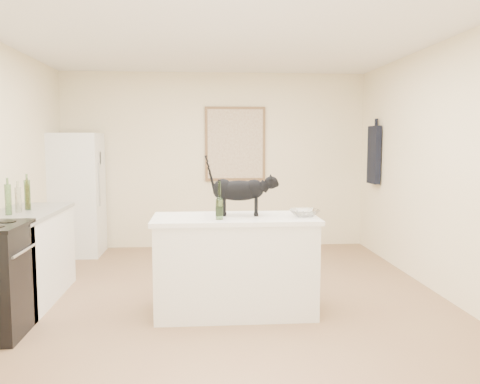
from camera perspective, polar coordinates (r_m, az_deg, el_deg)
name	(u,v)px	position (r m, az deg, el deg)	size (l,w,h in m)	color
floor	(223,305)	(4.91, -1.93, -12.95)	(5.50, 5.50, 0.00)	#906F4C
ceiling	(222,30)	(4.76, -2.04, 18.20)	(5.50, 5.50, 0.00)	white
wall_back	(215,161)	(7.40, -2.89, 3.64)	(4.50, 4.50, 0.00)	#FCEAC3
wall_front	(253,213)	(1.92, 1.51, -2.50)	(4.50, 4.50, 0.00)	#FCEAC3
wall_right	(452,171)	(5.26, 23.35, 2.30)	(5.50, 5.50, 0.00)	#FCEAC3
island_base	(235,267)	(4.60, -0.58, -8.65)	(1.44, 0.67, 0.86)	white
island_top	(235,219)	(4.51, -0.59, -3.11)	(1.50, 0.70, 0.04)	white
left_cabinets	(26,258)	(5.37, -23.54, -7.03)	(0.60, 1.40, 0.86)	white
left_countertop	(24,213)	(5.29, -23.74, -2.27)	(0.62, 1.44, 0.04)	gray
fridge	(76,194)	(7.25, -18.39, -0.26)	(0.68, 0.68, 1.70)	white
artwork_frame	(235,144)	(7.38, -0.56, 5.58)	(0.90, 0.03, 1.10)	brown
artwork_canvas	(235,144)	(7.36, -0.55, 5.58)	(0.82, 0.00, 1.02)	beige
hanging_garment	(374,155)	(7.11, 15.25, 4.16)	(0.08, 0.34, 0.80)	black
black_cat	(239,193)	(4.54, -0.12, -0.14)	(0.59, 0.18, 0.42)	black
wine_bottle	(219,202)	(4.32, -2.41, -1.17)	(0.07, 0.07, 0.31)	#2E5723
glass_bowl	(304,213)	(4.52, 7.44, -2.44)	(0.27, 0.27, 0.07)	silver
fridge_paper	(101,158)	(7.17, -15.78, 3.82)	(0.00, 0.13, 0.17)	beige
counter_bottle_cluster	(20,198)	(5.27, -24.08, -0.60)	(0.12, 0.50, 0.30)	brown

